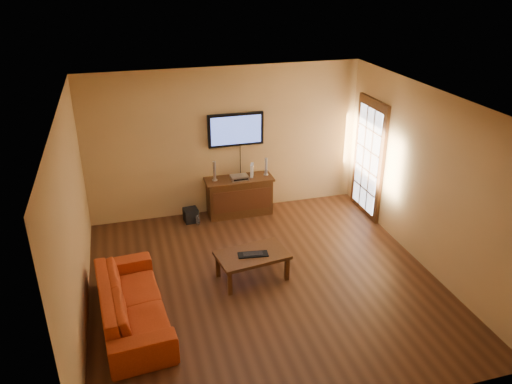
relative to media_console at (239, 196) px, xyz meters
name	(u,v)px	position (x,y,z in m)	size (l,w,h in m)	color
ground_plane	(265,282)	(-0.18, -2.26, -0.36)	(5.00, 5.00, 0.00)	#381E0F
room_walls	(253,161)	(-0.18, -1.63, 1.33)	(5.00, 5.00, 5.00)	tan
french_door	(368,160)	(2.28, -0.56, 0.69)	(0.07, 1.02, 2.22)	#3B1F0D
media_console	(239,196)	(0.00, 0.00, 0.00)	(1.24, 0.47, 0.71)	#3B1F0D
television	(236,130)	(0.00, 0.20, 1.22)	(1.01, 0.08, 0.60)	black
coffee_table	(252,257)	(-0.33, -2.09, 0.00)	(1.10, 0.75, 0.42)	#3B1F0D
sofa	(131,296)	(-2.08, -2.62, 0.03)	(2.01, 0.59, 0.79)	#AB3713
speaker_left	(214,172)	(-0.44, 0.03, 0.52)	(0.10, 0.10, 0.36)	silver
speaker_right	(266,167)	(0.52, 0.03, 0.51)	(0.09, 0.09, 0.33)	silver
av_receiver	(239,177)	(0.00, -0.03, 0.39)	(0.31, 0.22, 0.07)	silver
game_console	(252,170)	(0.26, 0.04, 0.47)	(0.05, 0.17, 0.24)	white
subwoofer	(191,215)	(-0.93, -0.06, -0.24)	(0.25, 0.25, 0.25)	black
bottle	(198,220)	(-0.83, -0.23, -0.27)	(0.07, 0.07, 0.20)	white
keyboard	(253,254)	(-0.33, -2.13, 0.07)	(0.46, 0.22, 0.03)	black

